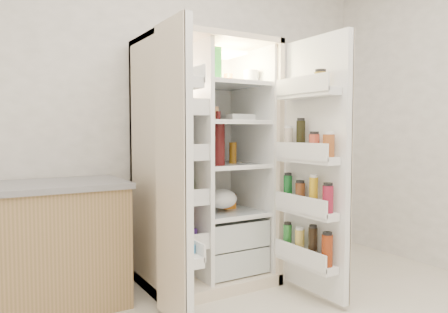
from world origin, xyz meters
TOP-DOWN VIEW (x-y plane):
  - wall_back at (0.00, 2.00)m, footprint 4.00×0.02m
  - refrigerator at (0.19, 1.65)m, footprint 0.92×0.70m
  - freezer_door at (-0.32, 1.05)m, footprint 0.15×0.40m
  - fridge_door at (0.66, 0.96)m, footprint 0.17×0.58m
  - kitchen_counter at (-0.99, 1.69)m, footprint 1.12×0.59m

SIDE VIEW (x-z plane):
  - kitchen_counter at x=-0.99m, z-range 0.00..0.81m
  - refrigerator at x=0.19m, z-range -0.16..1.64m
  - fridge_door at x=0.66m, z-range 0.01..1.73m
  - freezer_door at x=-0.32m, z-range 0.03..1.75m
  - wall_back at x=0.00m, z-range 0.00..2.70m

